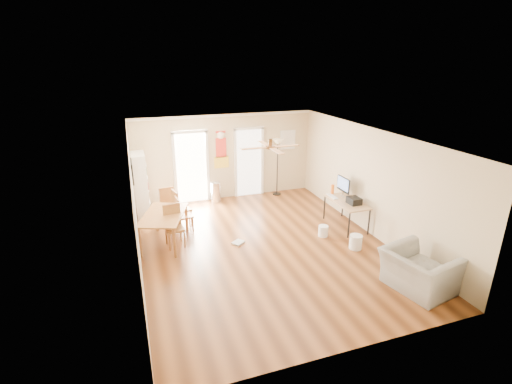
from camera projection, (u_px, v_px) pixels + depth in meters
name	position (u px, v px, depth m)	size (l,w,h in m)	color
floor	(264.00, 247.00, 8.70)	(7.00, 7.00, 0.00)	brown
ceiling	(265.00, 136.00, 7.82)	(5.50, 7.00, 0.00)	silver
wall_back	(225.00, 157.00, 11.37)	(5.50, 0.04, 2.60)	beige
wall_front	(352.00, 277.00, 5.14)	(5.50, 0.04, 2.60)	beige
wall_left	(135.00, 210.00, 7.42)	(0.04, 7.00, 2.60)	beige
wall_right	(371.00, 182.00, 9.10)	(0.04, 7.00, 2.60)	beige
crown_molding	(265.00, 138.00, 7.83)	(5.50, 7.00, 0.08)	white
kitchen_doorway	(191.00, 168.00, 11.12)	(0.90, 0.10, 2.10)	white
bathroom_doorway	(249.00, 163.00, 11.67)	(0.80, 0.10, 2.10)	white
wall_decal	(221.00, 149.00, 11.23)	(0.46, 0.03, 1.10)	red
ac_grille	(288.00, 140.00, 11.84)	(0.50, 0.04, 0.60)	white
framed_poster	(132.00, 171.00, 8.54)	(0.04, 0.66, 0.48)	black
ceiling_fan	(270.00, 147.00, 7.61)	(1.24, 1.24, 0.20)	#593819
bookshelf	(141.00, 185.00, 10.14)	(0.35, 0.80, 1.77)	silver
dining_table	(165.00, 229.00, 8.75)	(0.89, 1.48, 0.74)	#A97436
dining_chair_right_a	(182.00, 207.00, 9.70)	(0.40, 0.40, 0.96)	#9E6333
dining_chair_right_b	(185.00, 214.00, 9.36)	(0.37, 0.37, 0.91)	#A37534
dining_chair_near	(175.00, 227.00, 8.57)	(0.40, 0.40, 0.98)	#986431
dining_chair_far	(166.00, 202.00, 10.10)	(0.38, 0.38, 0.93)	#A97236
trash_can	(216.00, 192.00, 11.31)	(0.29, 0.29, 0.62)	silver
torchiere_lamp	(277.00, 167.00, 11.74)	(0.34, 0.34, 1.80)	black
computer_desk	(346.00, 214.00, 9.64)	(0.65, 1.29, 0.69)	tan
imac	(343.00, 187.00, 9.79)	(0.08, 0.57, 0.53)	black
keyboard	(332.00, 196.00, 9.85)	(0.14, 0.44, 0.02)	silver
printer	(354.00, 201.00, 9.33)	(0.28, 0.33, 0.17)	black
orange_bottle	(332.00, 189.00, 9.99)	(0.09, 0.09, 0.26)	orange
wastebasket_a	(323.00, 231.00, 9.17)	(0.24, 0.24, 0.27)	white
wastebasket_b	(356.00, 242.00, 8.56)	(0.29, 0.29, 0.33)	silver
floor_cloth	(238.00, 243.00, 8.85)	(0.27, 0.22, 0.04)	#A5A49F
armchair	(419.00, 271.00, 6.98)	(1.18, 1.03, 0.77)	gray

